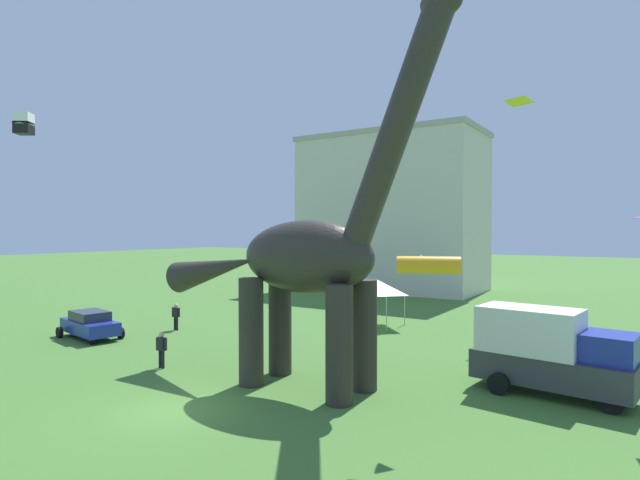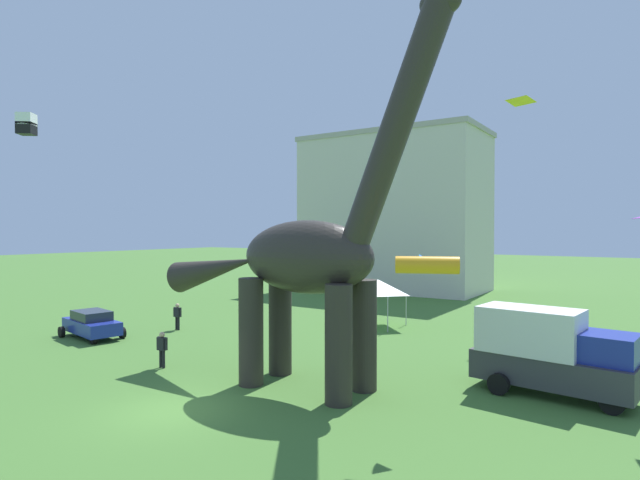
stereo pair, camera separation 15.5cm
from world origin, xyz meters
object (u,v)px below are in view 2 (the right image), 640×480
object	(u,v)px
kite_mid_center	(26,124)
person_strolling_adult	(177,314)
festival_canopy_tent	(378,287)
dinosaur_sculpture	(305,257)
person_far_spectator	(162,346)
parked_box_truck	(549,351)
person_photographer	(492,342)
kite_far_right	(521,101)
parked_sedan_left	(92,324)
kite_near_high	(427,265)

from	to	relation	value
kite_mid_center	person_strolling_adult	bearing A→B (deg)	20.85
person_strolling_adult	festival_canopy_tent	xyz separation A→B (m)	(9.75, 7.90, 1.55)
dinosaur_sculpture	person_far_spectator	bearing A→B (deg)	178.68
parked_box_truck	festival_canopy_tent	distance (m)	14.46
dinosaur_sculpture	parked_box_truck	distance (m)	9.82
kite_mid_center	person_far_spectator	bearing A→B (deg)	-8.42
person_photographer	kite_far_right	size ratio (longest dim) A/B	0.59
person_photographer	person_strolling_adult	distance (m)	18.37
dinosaur_sculpture	person_strolling_adult	world-z (taller)	dinosaur_sculpture
parked_sedan_left	festival_canopy_tent	size ratio (longest dim) A/B	1.42
kite_near_high	parked_box_truck	bearing A→B (deg)	68.13
dinosaur_sculpture	person_far_spectator	size ratio (longest dim) A/B	8.78
parked_sedan_left	kite_near_high	bearing A→B (deg)	3.92
person_far_spectator	parked_box_truck	bearing A→B (deg)	166.79
person_strolling_adult	kite_mid_center	xyz separation A→B (m)	(-10.09, -3.84, 12.14)
dinosaur_sculpture	festival_canopy_tent	world-z (taller)	dinosaur_sculpture
festival_canopy_tent	kite_far_right	world-z (taller)	kite_far_right
kite_far_right	person_photographer	bearing A→B (deg)	-86.60
parked_sedan_left	kite_mid_center	world-z (taller)	kite_mid_center
person_photographer	festival_canopy_tent	world-z (taller)	festival_canopy_tent
person_photographer	person_far_spectator	size ratio (longest dim) A/B	0.67
kite_mid_center	kite_far_right	world-z (taller)	kite_far_right
kite_mid_center	person_photographer	bearing A→B (deg)	15.79
dinosaur_sculpture	festival_canopy_tent	bearing A→B (deg)	93.33
dinosaur_sculpture	person_far_spectator	world-z (taller)	dinosaur_sculpture
person_photographer	person_strolling_adult	world-z (taller)	person_strolling_adult
dinosaur_sculpture	person_photographer	distance (m)	11.19
person_far_spectator	festival_canopy_tent	size ratio (longest dim) A/B	0.51
person_strolling_adult	kite_near_high	size ratio (longest dim) A/B	0.86
festival_canopy_tent	kite_far_right	size ratio (longest dim) A/B	1.73
person_strolling_adult	dinosaur_sculpture	bearing A→B (deg)	74.85
parked_sedan_left	kite_near_high	xyz separation A→B (m)	(21.15, -2.54, 4.32)
kite_near_high	kite_far_right	bearing A→B (deg)	94.33
dinosaur_sculpture	person_photographer	bearing A→B (deg)	50.99
kite_mid_center	kite_far_right	distance (m)	31.93
festival_canopy_tent	kite_mid_center	distance (m)	25.37
person_strolling_adult	kite_near_high	world-z (taller)	kite_near_high
person_photographer	kite_mid_center	distance (m)	31.65
person_far_spectator	festival_canopy_tent	distance (m)	14.68
dinosaur_sculpture	person_strolling_adult	distance (m)	14.67
person_far_spectator	kite_mid_center	xyz separation A→B (m)	(-16.30, 2.41, 12.15)
dinosaur_sculpture	kite_far_right	bearing A→B (deg)	64.80
person_strolling_adult	festival_canopy_tent	world-z (taller)	festival_canopy_tent
parked_sedan_left	dinosaur_sculpture	bearing A→B (deg)	7.97
person_photographer	parked_box_truck	bearing A→B (deg)	-115.04
person_far_spectator	kite_far_right	distance (m)	25.43
dinosaur_sculpture	person_far_spectator	distance (m)	8.17
kite_near_high	parked_sedan_left	bearing A→B (deg)	173.15
person_strolling_adult	kite_far_right	xyz separation A→B (m)	(17.41, 12.34, 13.22)
parked_sedan_left	person_photographer	world-z (taller)	parked_sedan_left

